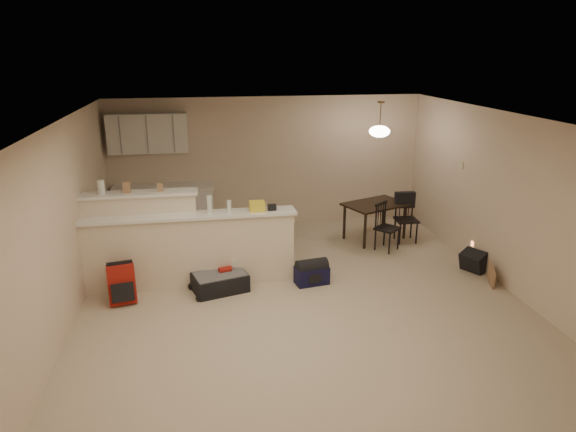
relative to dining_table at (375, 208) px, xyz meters
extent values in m
plane|color=#C4B097|center=(-1.79, -2.28, -0.60)|extent=(7.00, 7.00, 0.00)
plane|color=white|center=(-1.79, -2.28, 1.90)|extent=(7.00, 7.00, 0.00)
cube|color=beige|center=(-1.79, 1.22, 0.65)|extent=(6.00, 0.02, 2.50)
cube|color=beige|center=(-1.79, -5.78, 0.65)|extent=(6.00, 0.02, 2.50)
cube|color=beige|center=(-4.79, -2.28, 0.65)|extent=(0.02, 7.00, 2.50)
cube|color=beige|center=(1.21, -2.28, 0.65)|extent=(0.02, 7.00, 2.50)
cube|color=beige|center=(-3.29, -1.38, -0.07)|extent=(3.00, 0.28, 1.05)
cube|color=white|center=(-3.29, -1.38, 0.47)|extent=(3.08, 0.38, 0.04)
cube|color=beige|center=(-3.99, -1.16, 0.08)|extent=(1.60, 0.24, 1.35)
cube|color=white|center=(-3.99, -1.16, 0.77)|extent=(1.68, 0.34, 0.04)
cube|color=white|center=(-3.99, 1.04, 1.30)|extent=(1.40, 0.34, 0.70)
cube|color=white|center=(-3.79, 0.91, -0.15)|extent=(1.80, 0.60, 0.90)
cube|color=beige|center=(1.20, -0.73, 0.90)|extent=(0.02, 0.12, 0.12)
cylinder|color=silver|center=(-4.48, -1.16, 0.89)|extent=(0.10, 0.10, 0.20)
cube|color=#9B7250|center=(-4.14, -1.16, 0.87)|extent=(0.10, 0.07, 0.16)
cube|color=#9B7250|center=(-3.68, -1.16, 0.85)|extent=(0.08, 0.06, 0.12)
cylinder|color=silver|center=(-3.00, -1.38, 0.62)|extent=(0.07, 0.07, 0.26)
cylinder|color=silver|center=(-2.72, -1.38, 0.58)|extent=(0.06, 0.06, 0.18)
cube|color=#9B7250|center=(-2.31, -1.38, 0.56)|extent=(0.22, 0.18, 0.14)
cube|color=#9B7250|center=(-2.09, -1.38, 0.53)|extent=(0.12, 0.10, 0.08)
cube|color=black|center=(0.00, 0.00, 0.06)|extent=(1.28, 1.08, 0.04)
cylinder|color=black|center=(-0.33, -0.44, -0.28)|extent=(0.05, 0.05, 0.64)
cylinder|color=black|center=(0.55, -0.09, -0.28)|extent=(0.05, 0.05, 0.64)
cylinder|color=black|center=(-0.55, 0.09, -0.28)|extent=(0.05, 0.05, 0.64)
cylinder|color=black|center=(0.33, 0.44, -0.28)|extent=(0.05, 0.05, 0.64)
cylinder|color=brown|center=(0.00, 0.00, 1.65)|extent=(0.02, 0.02, 0.50)
cylinder|color=brown|center=(0.00, 0.00, 1.88)|extent=(0.12, 0.12, 0.03)
ellipsoid|color=white|center=(0.00, 0.00, 1.38)|extent=(0.36, 0.36, 0.20)
cube|color=black|center=(-2.90, -1.67, -0.47)|extent=(0.85, 0.67, 0.25)
cube|color=#A01912|center=(-4.24, -1.79, -0.33)|extent=(0.40, 0.29, 0.54)
cube|color=#111135|center=(-1.54, -1.67, -0.46)|extent=(0.52, 0.34, 0.26)
cube|color=black|center=(1.06, -1.67, -0.44)|extent=(0.40, 0.44, 0.32)
cube|color=#9B7250|center=(1.06, -2.18, -0.45)|extent=(0.14, 0.38, 0.30)
camera|label=1|loc=(-3.10, -8.48, 2.73)|focal=32.00mm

